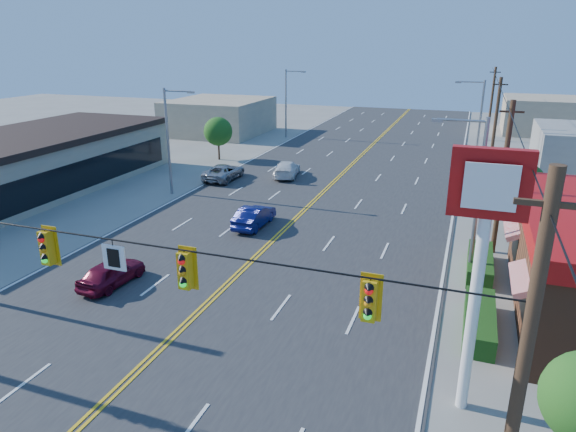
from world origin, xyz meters
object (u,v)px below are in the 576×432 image
(car_magenta, at_px, (112,274))
(car_blue, at_px, (254,217))
(car_white, at_px, (287,169))
(car_silver, at_px, (224,172))
(signal_span, at_px, (79,269))
(kfc_pylon, at_px, (484,232))

(car_magenta, xyz_separation_m, car_blue, (3.22, 9.90, 0.04))
(car_magenta, height_order, car_white, car_white)
(car_magenta, bearing_deg, car_silver, -74.94)
(signal_span, height_order, car_silver, signal_span)
(signal_span, height_order, car_white, signal_span)
(signal_span, bearing_deg, car_magenta, 124.75)
(car_silver, bearing_deg, signal_span, 108.06)
(kfc_pylon, bearing_deg, car_magenta, 168.31)
(signal_span, distance_m, car_blue, 17.86)
(car_blue, relative_size, car_white, 0.88)
(car_magenta, bearing_deg, signal_span, 128.99)
(car_blue, bearing_deg, kfc_pylon, 135.15)
(car_white, bearing_deg, car_silver, 20.46)
(car_magenta, distance_m, car_white, 22.45)
(kfc_pylon, height_order, car_blue, kfc_pylon)
(signal_span, relative_size, car_silver, 5.12)
(car_blue, distance_m, car_white, 12.75)
(signal_span, distance_m, car_magenta, 9.92)
(signal_span, bearing_deg, car_silver, 108.16)
(car_magenta, relative_size, car_silver, 0.77)
(car_silver, bearing_deg, car_blue, 125.45)
(signal_span, distance_m, car_white, 30.38)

